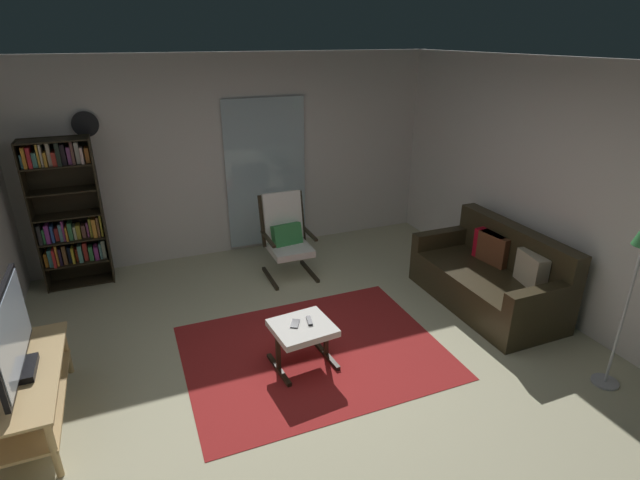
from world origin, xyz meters
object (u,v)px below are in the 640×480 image
at_px(ottoman, 302,332).
at_px(tv_remote, 309,321).
at_px(lounge_armchair, 286,234).
at_px(wall_clock, 85,124).
at_px(cell_phone, 295,324).
at_px(leather_sofa, 491,277).
at_px(bookshelf_near_tv, 67,213).
at_px(television, 12,336).
at_px(tv_stand, 27,391).

bearing_deg(ottoman, tv_remote, 20.36).
relative_size(lounge_armchair, wall_clock, 3.53).
bearing_deg(wall_clock, cell_phone, -60.17).
bearing_deg(tv_remote, ottoman, -148.22).
height_order(leather_sofa, ottoman, leather_sofa).
bearing_deg(wall_clock, lounge_armchair, -24.04).
distance_m(leather_sofa, cell_phone, 2.38).
relative_size(leather_sofa, wall_clock, 5.89).
relative_size(bookshelf_near_tv, leather_sofa, 1.03).
bearing_deg(lounge_armchair, television, -146.50).
height_order(leather_sofa, tv_remote, leather_sofa).
relative_size(television, cell_phone, 7.42).
xyz_separation_m(television, wall_clock, (0.57, 2.67, 1.04)).
distance_m(television, ottoman, 2.22).
bearing_deg(cell_phone, television, -152.22).
xyz_separation_m(tv_remote, wall_clock, (-1.68, 2.71, 1.42)).
xyz_separation_m(lounge_armchair, wall_clock, (-2.06, 0.92, 1.32)).
bearing_deg(tv_stand, wall_clock, 77.87).
xyz_separation_m(bookshelf_near_tv, cell_phone, (1.90, -2.48, -0.47)).
xyz_separation_m(television, cell_phone, (2.12, -0.04, -0.39)).
distance_m(tv_stand, ottoman, 2.18).
relative_size(television, tv_remote, 7.22).
distance_m(tv_remote, wall_clock, 3.49).
bearing_deg(ottoman, lounge_armchair, 75.76).
height_order(lounge_armchair, cell_phone, lounge_armchair).
relative_size(lounge_armchair, ottoman, 1.82).
height_order(television, lounge_armchair, television).
relative_size(bookshelf_near_tv, ottoman, 3.12).
bearing_deg(tv_stand, leather_sofa, 2.38).
bearing_deg(bookshelf_near_tv, tv_remote, -50.86).
relative_size(tv_stand, tv_remote, 9.04).
xyz_separation_m(tv_stand, cell_phone, (2.12, -0.03, 0.10)).
bearing_deg(tv_remote, bookshelf_near_tv, 140.57).
xyz_separation_m(leather_sofa, cell_phone, (-2.37, -0.22, 0.11)).
distance_m(lounge_armchair, cell_phone, 1.86).
xyz_separation_m(tv_stand, leather_sofa, (4.49, 0.19, -0.01)).
distance_m(tv_stand, wall_clock, 3.13).
height_order(lounge_armchair, ottoman, lounge_armchair).
distance_m(bookshelf_near_tv, cell_phone, 3.16).
relative_size(tv_stand, television, 1.25).
bearing_deg(television, wall_clock, 77.90).
bearing_deg(cell_phone, leather_sofa, 33.96).
xyz_separation_m(leather_sofa, lounge_armchair, (-1.86, 1.56, 0.22)).
distance_m(bookshelf_near_tv, tv_remote, 3.25).
bearing_deg(tv_stand, television, 66.31).
bearing_deg(cell_phone, tv_remote, 24.22).
height_order(leather_sofa, wall_clock, wall_clock).
distance_m(ottoman, wall_clock, 3.51).
bearing_deg(tv_stand, ottoman, -1.84).
bearing_deg(cell_phone, lounge_armchair, 102.58).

